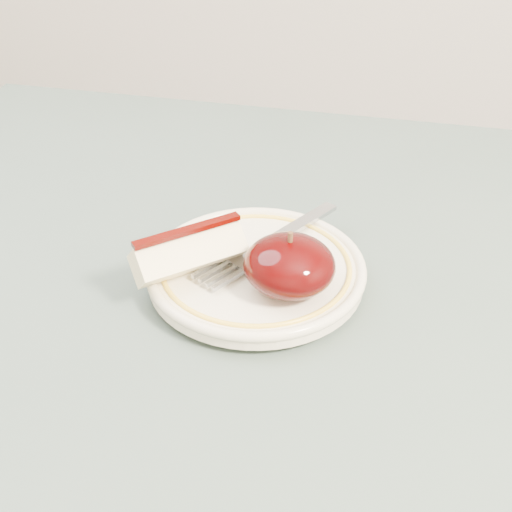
% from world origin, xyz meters
% --- Properties ---
extents(table, '(0.90, 0.90, 0.75)m').
position_xyz_m(table, '(0.00, 0.00, 0.66)').
color(table, brown).
rests_on(table, ground).
extents(plate, '(0.18, 0.18, 0.02)m').
position_xyz_m(plate, '(-0.03, 0.09, 0.76)').
color(plate, '#EBE2C5').
rests_on(plate, table).
extents(apple_half, '(0.07, 0.07, 0.05)m').
position_xyz_m(apple_half, '(0.01, 0.07, 0.79)').
color(apple_half, black).
rests_on(apple_half, plate).
extents(apple_wedge, '(0.09, 0.09, 0.04)m').
position_xyz_m(apple_wedge, '(-0.08, 0.07, 0.79)').
color(apple_wedge, beige).
rests_on(apple_wedge, plate).
extents(fork, '(0.10, 0.15, 0.00)m').
position_xyz_m(fork, '(-0.02, 0.12, 0.77)').
color(fork, gray).
rests_on(fork, plate).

